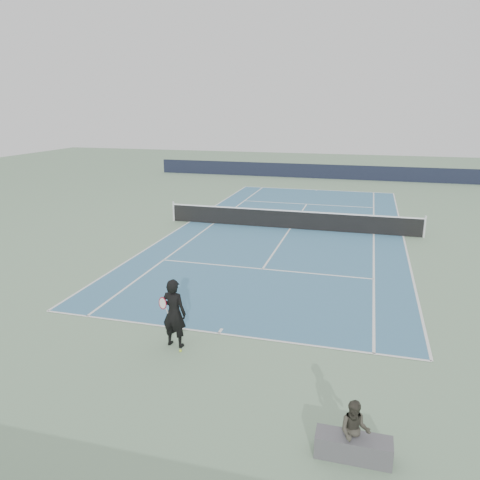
% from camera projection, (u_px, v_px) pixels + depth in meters
% --- Properties ---
extents(ground, '(80.00, 80.00, 0.00)m').
position_uv_depth(ground, '(290.00, 229.00, 23.86)').
color(ground, gray).
extents(court_surface, '(10.97, 23.77, 0.01)m').
position_uv_depth(court_surface, '(290.00, 229.00, 23.85)').
color(court_surface, teal).
rests_on(court_surface, ground).
extents(tennis_net, '(12.90, 0.10, 1.07)m').
position_uv_depth(tennis_net, '(290.00, 219.00, 23.72)').
color(tennis_net, silver).
rests_on(tennis_net, ground).
extents(windscreen_far, '(30.00, 0.25, 1.20)m').
position_uv_depth(windscreen_far, '(325.00, 172.00, 40.27)').
color(windscreen_far, black).
rests_on(windscreen_far, ground).
extents(tennis_player, '(0.82, 0.57, 1.84)m').
position_uv_depth(tennis_player, '(174.00, 313.00, 11.98)').
color(tennis_player, black).
rests_on(tennis_player, ground).
extents(tennis_ball, '(0.07, 0.07, 0.07)m').
position_uv_depth(tennis_ball, '(180.00, 351.00, 11.90)').
color(tennis_ball, '#BCD92C').
rests_on(tennis_ball, ground).
extents(spectator_bench, '(1.35, 0.45, 1.15)m').
position_uv_depth(spectator_bench, '(354.00, 439.00, 8.22)').
color(spectator_bench, '#515054').
rests_on(spectator_bench, ground).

